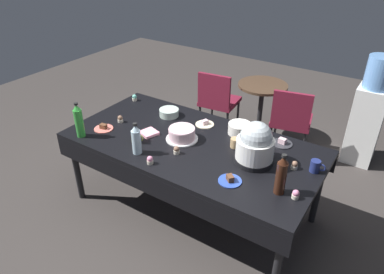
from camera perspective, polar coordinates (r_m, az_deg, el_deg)
ground at (r=3.51m, az=0.00°, el=-11.34°), size 9.00×9.00×0.00m
potluck_table at (r=3.09m, az=0.00°, el=-1.79°), size 2.20×1.10×0.75m
frosted_layer_cake at (r=3.07m, az=-1.65°, el=0.48°), size 0.28×0.28×0.11m
slow_cooker at (r=2.76m, az=10.15°, el=-1.23°), size 0.31×0.31×0.35m
glass_salad_bowl at (r=3.48m, az=-3.72°, el=3.95°), size 0.19×0.19×0.07m
ceramic_snack_bowl at (r=3.19m, az=7.68°, el=1.36°), size 0.21×0.21×0.10m
dessert_plate_charcoal at (r=3.12m, az=14.30°, el=-0.89°), size 0.18×0.18×0.05m
dessert_plate_coral at (r=3.35m, az=-14.05°, el=1.43°), size 0.17×0.17×0.05m
dessert_plate_cream at (r=3.32m, az=2.06°, el=2.16°), size 0.17×0.17×0.05m
dessert_plate_cobalt at (r=2.61m, az=6.13°, el=-6.89°), size 0.17×0.17×0.05m
cupcake_berry at (r=2.53m, az=16.35°, el=-8.87°), size 0.05×0.05×0.07m
cupcake_cocoa at (r=3.43m, az=-11.48°, el=2.86°), size 0.05×0.05×0.07m
cupcake_mint at (r=2.89m, az=-2.50°, el=-2.13°), size 0.05×0.05×0.07m
cupcake_rose at (r=3.85m, az=-9.23°, el=6.26°), size 0.05×0.05×0.07m
cupcake_vanilla at (r=2.82m, az=16.17°, el=-4.39°), size 0.05×0.05×0.07m
cupcake_lemon at (r=2.78m, az=-6.77°, el=-3.73°), size 0.05×0.05×0.07m
soda_bottle_water at (r=2.88m, az=-8.95°, el=-0.40°), size 0.08×0.08×0.27m
soda_bottle_lime_soda at (r=3.23m, az=-17.75°, el=2.49°), size 0.07×0.07×0.32m
soda_bottle_cola at (r=2.49m, az=14.16°, el=-6.01°), size 0.08×0.08×0.31m
coffee_mug_tan at (r=2.99m, az=6.97°, el=-0.94°), size 0.11×0.08×0.08m
coffee_mug_navy at (r=2.83m, az=19.27°, el=-4.46°), size 0.12×0.07×0.10m
coffee_mug_olive at (r=3.08m, az=-8.97°, el=0.07°), size 0.12×0.08×0.10m
paper_napkin_stack at (r=3.19m, az=-6.95°, el=0.68°), size 0.18×0.18×0.02m
maroon_chair_left at (r=4.50m, az=4.15°, el=6.17°), size 0.48×0.48×0.85m
maroon_chair_right at (r=4.17m, az=15.66°, el=2.98°), size 0.52×0.52×0.85m
round_cafe_table at (r=4.49m, az=11.07°, el=5.72°), size 0.60×0.60×0.72m
water_cooler at (r=4.32m, az=26.48°, el=3.26°), size 0.32×0.32×1.24m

